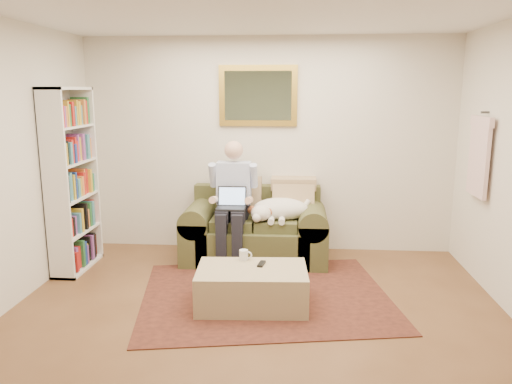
# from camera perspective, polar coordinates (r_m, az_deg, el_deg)

# --- Properties ---
(room_shell) EXTENTS (4.51, 5.00, 2.61)m
(room_shell) POSITION_cam_1_polar(r_m,az_deg,el_deg) (4.00, -0.25, 1.98)
(room_shell) COLOR brown
(room_shell) RESTS_ON ground
(rug) EXTENTS (2.64, 2.26, 0.01)m
(rug) POSITION_cam_1_polar(r_m,az_deg,el_deg) (4.96, 1.10, -11.73)
(rug) COLOR #331914
(rug) RESTS_ON room_shell
(sofa) EXTENTS (1.66, 0.85, 1.00)m
(sofa) POSITION_cam_1_polar(r_m,az_deg,el_deg) (5.89, -0.09, -5.00)
(sofa) COLOR brown
(sofa) RESTS_ON room_shell
(seated_man) EXTENTS (0.55, 0.78, 1.40)m
(seated_man) POSITION_cam_1_polar(r_m,az_deg,el_deg) (5.66, -2.73, -1.37)
(seated_man) COLOR #8C99D8
(seated_man) RESTS_ON sofa
(laptop) EXTENTS (0.32, 0.26, 0.23)m
(laptop) POSITION_cam_1_polar(r_m,az_deg,el_deg) (5.59, -2.81, -1.18)
(laptop) COLOR black
(laptop) RESTS_ON seated_man
(sleeping_dog) EXTENTS (0.68, 0.43, 0.25)m
(sleeping_dog) POSITION_cam_1_polar(r_m,az_deg,el_deg) (5.70, 2.84, -1.94)
(sleeping_dog) COLOR white
(sleeping_dog) RESTS_ON sofa
(ottoman) EXTENTS (1.04, 0.69, 0.36)m
(ottoman) POSITION_cam_1_polar(r_m,az_deg,el_deg) (4.68, -0.47, -10.85)
(ottoman) COLOR tan
(ottoman) RESTS_ON room_shell
(coffee_mug) EXTENTS (0.08, 0.08, 0.10)m
(coffee_mug) POSITION_cam_1_polar(r_m,az_deg,el_deg) (4.82, -1.42, -7.21)
(coffee_mug) COLOR white
(coffee_mug) RESTS_ON ottoman
(tv_remote) EXTENTS (0.07, 0.16, 0.02)m
(tv_remote) POSITION_cam_1_polar(r_m,az_deg,el_deg) (4.70, 0.63, -8.21)
(tv_remote) COLOR black
(tv_remote) RESTS_ON ottoman
(bookshelf) EXTENTS (0.28, 0.80, 2.00)m
(bookshelf) POSITION_cam_1_polar(r_m,az_deg,el_deg) (5.80, -20.32, 1.26)
(bookshelf) COLOR white
(bookshelf) RESTS_ON room_shell
(wall_mirror) EXTENTS (0.94, 0.04, 0.72)m
(wall_mirror) POSITION_cam_1_polar(r_m,az_deg,el_deg) (6.07, 0.24, 10.95)
(wall_mirror) COLOR gold
(wall_mirror) RESTS_ON room_shell
(hanging_shirt) EXTENTS (0.06, 0.52, 0.90)m
(hanging_shirt) POSITION_cam_1_polar(r_m,az_deg,el_deg) (5.54, 24.17, 4.17)
(hanging_shirt) COLOR beige
(hanging_shirt) RESTS_ON room_shell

